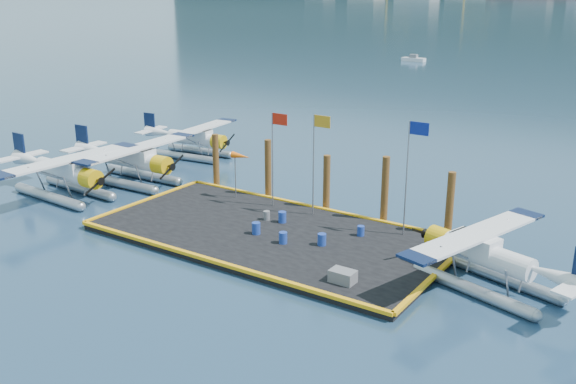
% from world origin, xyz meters
% --- Properties ---
extents(ground, '(4000.00, 4000.00, 0.00)m').
position_xyz_m(ground, '(0.00, 0.00, 0.00)').
color(ground, '#182F49').
rests_on(ground, ground).
extents(dock, '(20.00, 10.00, 0.40)m').
position_xyz_m(dock, '(0.00, 0.00, 0.20)').
color(dock, black).
rests_on(dock, ground).
extents(dock_bumpers, '(20.25, 10.25, 0.18)m').
position_xyz_m(dock_bumpers, '(0.00, 0.00, 0.49)').
color(dock_bumpers, '#EFA30E').
rests_on(dock_bumpers, dock).
extents(seaplane_a, '(9.69, 10.68, 3.80)m').
position_xyz_m(seaplane_a, '(-15.66, -1.70, 1.65)').
color(seaplane_a, '#9298A0').
rests_on(seaplane_a, ground).
extents(seaplane_b, '(9.63, 10.61, 3.78)m').
position_xyz_m(seaplane_b, '(-14.27, 3.12, 1.65)').
color(seaplane_b, '#9298A0').
rests_on(seaplane_b, ground).
extents(seaplane_c, '(8.64, 9.53, 3.37)m').
position_xyz_m(seaplane_c, '(-15.76, 11.32, 1.47)').
color(seaplane_c, '#9298A0').
rests_on(seaplane_c, ground).
extents(seaplane_d, '(9.08, 9.76, 3.48)m').
position_xyz_m(seaplane_d, '(11.91, 0.54, 1.51)').
color(seaplane_d, '#9298A0').
rests_on(seaplane_d, ground).
extents(drum_0, '(0.39, 0.39, 0.55)m').
position_xyz_m(drum_0, '(-1.29, 1.44, 0.67)').
color(drum_0, slate).
rests_on(drum_0, dock).
extents(drum_1, '(0.45, 0.45, 0.64)m').
position_xyz_m(drum_1, '(1.60, -1.06, 0.72)').
color(drum_1, navy).
rests_on(drum_1, dock).
extents(drum_2, '(0.46, 0.46, 0.65)m').
position_xyz_m(drum_2, '(3.49, -0.11, 0.73)').
color(drum_2, navy).
rests_on(drum_2, dock).
extents(drum_3, '(0.48, 0.48, 0.68)m').
position_xyz_m(drum_3, '(-0.44, -0.76, 0.74)').
color(drum_3, navy).
rests_on(drum_3, dock).
extents(drum_4, '(0.41, 0.41, 0.57)m').
position_xyz_m(drum_4, '(4.59, 2.30, 0.69)').
color(drum_4, navy).
rests_on(drum_4, dock).
extents(drum_5, '(0.47, 0.47, 0.66)m').
position_xyz_m(drum_5, '(-0.27, 1.61, 0.73)').
color(drum_5, navy).
rests_on(drum_5, dock).
extents(crate, '(1.20, 0.80, 0.60)m').
position_xyz_m(crate, '(6.66, -3.46, 0.70)').
color(crate, slate).
rests_on(crate, dock).
extents(flagpole_red, '(1.14, 0.08, 6.00)m').
position_xyz_m(flagpole_red, '(-2.29, 3.80, 4.40)').
color(flagpole_red, gray).
rests_on(flagpole_red, dock).
extents(flagpole_yellow, '(1.14, 0.08, 6.20)m').
position_xyz_m(flagpole_yellow, '(0.70, 3.80, 4.51)').
color(flagpole_yellow, gray).
rests_on(flagpole_yellow, dock).
extents(flagpole_blue, '(1.14, 0.08, 6.50)m').
position_xyz_m(flagpole_blue, '(6.70, 3.80, 4.69)').
color(flagpole_blue, gray).
rests_on(flagpole_blue, dock).
extents(windsock, '(1.40, 0.44, 3.12)m').
position_xyz_m(windsock, '(-5.03, 3.80, 3.23)').
color(windsock, gray).
rests_on(windsock, dock).
extents(piling_0, '(0.44, 0.44, 4.00)m').
position_xyz_m(piling_0, '(-8.50, 5.40, 2.00)').
color(piling_0, '#4E3016').
rests_on(piling_0, ground).
extents(piling_1, '(0.44, 0.44, 4.20)m').
position_xyz_m(piling_1, '(-4.00, 5.40, 2.10)').
color(piling_1, '#4E3016').
rests_on(piling_1, ground).
extents(piling_2, '(0.44, 0.44, 3.80)m').
position_xyz_m(piling_2, '(0.50, 5.40, 1.90)').
color(piling_2, '#4E3016').
rests_on(piling_2, ground).
extents(piling_3, '(0.44, 0.44, 4.30)m').
position_xyz_m(piling_3, '(4.50, 5.40, 2.15)').
color(piling_3, '#4E3016').
rests_on(piling_3, ground).
extents(piling_4, '(0.44, 0.44, 4.00)m').
position_xyz_m(piling_4, '(8.50, 5.40, 2.00)').
color(piling_4, '#4E3016').
rests_on(piling_4, ground).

